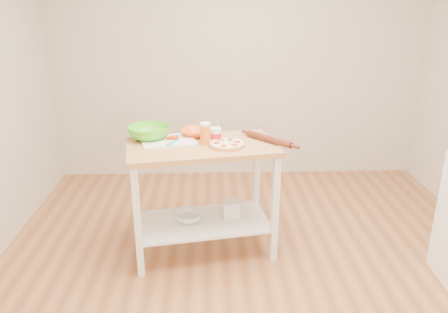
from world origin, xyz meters
name	(u,v)px	position (x,y,z in m)	size (l,w,h in m)	color
room_shell	(264,104)	(0.00, 0.00, 1.35)	(4.04, 4.54, 2.74)	#A4673C
prep_island	(202,176)	(-0.38, 0.61, 0.65)	(1.19, 0.79, 0.90)	tan
pizza	(227,144)	(-0.19, 0.56, 0.92)	(0.27, 0.27, 0.04)	#E6A262
cutting_board	(168,140)	(-0.64, 0.69, 0.91)	(0.46, 0.38, 0.04)	white
spatula	(172,143)	(-0.60, 0.61, 0.92)	(0.10, 0.14, 0.01)	#2FAAAD
knife	(149,138)	(-0.79, 0.72, 0.92)	(0.23, 0.18, 0.01)	silver
orange_bowl	(196,133)	(-0.43, 0.82, 0.93)	(0.23, 0.23, 0.06)	#F65719
green_bowl	(149,133)	(-0.79, 0.76, 0.95)	(0.33, 0.33, 0.10)	#51C61E
beer_pint	(205,133)	(-0.35, 0.62, 0.98)	(0.08, 0.08, 0.16)	orange
yogurt_tub	(215,135)	(-0.28, 0.66, 0.96)	(0.09, 0.09, 0.20)	white
rolling_pin	(269,139)	(0.13, 0.64, 0.92)	(0.05, 0.05, 0.42)	#5A2714
shelf_glass_bowl	(188,216)	(-0.50, 0.61, 0.30)	(0.24, 0.24, 0.07)	silver
shelf_bin	(230,209)	(-0.16, 0.68, 0.32)	(0.13, 0.13, 0.13)	white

